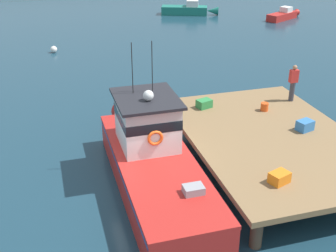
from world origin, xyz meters
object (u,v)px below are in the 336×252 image
at_px(crate_stack_mid_dock, 305,125).
at_px(main_fishing_boat, 152,157).
at_px(mooring_buoy_spare_mooring, 54,49).
at_px(crate_single_far, 279,178).
at_px(deckhand_by_the_boat, 293,82).
at_px(bait_bucket, 264,107).
at_px(moored_boat_outer_mooring, 188,10).
at_px(crate_stack_near_edge, 204,104).
at_px(moored_boat_mid_harbor, 284,15).

bearing_deg(crate_stack_mid_dock, main_fishing_boat, -179.68).
bearing_deg(mooring_buoy_spare_mooring, main_fishing_boat, -81.92).
distance_m(crate_single_far, deckhand_by_the_boat, 6.90).
relative_size(crate_single_far, deckhand_by_the_boat, 0.37).
relative_size(main_fishing_boat, bait_bucket, 28.84).
relative_size(crate_single_far, bait_bucket, 1.76).
bearing_deg(moored_boat_outer_mooring, crate_single_far, -103.52).
bearing_deg(crate_single_far, moored_boat_outer_mooring, 76.48).
xyz_separation_m(crate_stack_near_edge, mooring_buoy_spare_mooring, (-5.60, 14.46, -1.15)).
distance_m(deckhand_by_the_boat, moored_boat_mid_harbor, 22.88).
height_order(moored_boat_outer_mooring, moored_boat_mid_harbor, moored_boat_outer_mooring).
height_order(main_fishing_boat, moored_boat_mid_harbor, main_fishing_boat).
height_order(crate_stack_near_edge, deckhand_by_the_boat, deckhand_by_the_boat).
height_order(main_fishing_boat, mooring_buoy_spare_mooring, main_fishing_boat).
bearing_deg(deckhand_by_the_boat, moored_boat_outer_mooring, 81.94).
bearing_deg(bait_bucket, moored_boat_mid_harbor, 58.22).
bearing_deg(crate_stack_mid_dock, bait_bucket, 105.98).
relative_size(moored_boat_outer_mooring, moored_boat_mid_harbor, 1.30).
distance_m(crate_stack_mid_dock, bait_bucket, 2.19).
bearing_deg(crate_single_far, crate_stack_mid_dock, 47.30).
xyz_separation_m(main_fishing_boat, crate_single_far, (3.27, -2.94, 0.37)).
bearing_deg(main_fishing_boat, deckhand_by_the_boat, 21.61).
bearing_deg(moored_boat_mid_harbor, mooring_buoy_spare_mooring, -166.07).
distance_m(main_fishing_boat, deckhand_by_the_boat, 7.66).
height_order(crate_stack_mid_dock, bait_bucket, crate_stack_mid_dock).
distance_m(deckhand_by_the_boat, mooring_buoy_spare_mooring, 17.71).
distance_m(moored_boat_outer_mooring, mooring_buoy_spare_mooring, 16.05).
xyz_separation_m(crate_stack_mid_dock, deckhand_by_the_boat, (1.04, 2.76, 0.66)).
relative_size(crate_stack_near_edge, moored_boat_mid_harbor, 0.15).
relative_size(crate_stack_near_edge, deckhand_by_the_boat, 0.37).
distance_m(crate_stack_near_edge, moored_boat_mid_harbor, 24.72).
distance_m(crate_stack_mid_dock, crate_single_far, 4.04).
height_order(crate_stack_mid_dock, deckhand_by_the_boat, deckhand_by_the_boat).
bearing_deg(moored_boat_outer_mooring, bait_bucket, -101.51).
bearing_deg(moored_boat_outer_mooring, mooring_buoy_spare_mooring, -143.96).
xyz_separation_m(crate_single_far, bait_bucket, (2.14, 5.07, -0.00)).
relative_size(crate_stack_near_edge, bait_bucket, 1.76).
relative_size(crate_stack_mid_dock, deckhand_by_the_boat, 0.37).
distance_m(crate_stack_mid_dock, moored_boat_mid_harbor, 25.76).
xyz_separation_m(crate_single_far, deckhand_by_the_boat, (3.78, 5.73, 0.68)).
bearing_deg(main_fishing_boat, moored_boat_mid_harbor, 51.36).
xyz_separation_m(crate_stack_near_edge, moored_boat_mid_harbor, (15.06, 19.58, -1.01)).
distance_m(bait_bucket, moored_boat_outer_mooring, 25.43).
bearing_deg(main_fishing_boat, moored_boat_outer_mooring, 68.81).
xyz_separation_m(crate_stack_near_edge, deckhand_by_the_boat, (3.95, -0.35, 0.68)).
height_order(main_fishing_boat, bait_bucket, main_fishing_boat).
relative_size(crate_stack_near_edge, moored_boat_outer_mooring, 0.11).
bearing_deg(mooring_buoy_spare_mooring, deckhand_by_the_boat, -57.19).
bearing_deg(moored_boat_outer_mooring, main_fishing_boat, -111.19).
bearing_deg(main_fishing_boat, crate_stack_mid_dock, 0.32).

